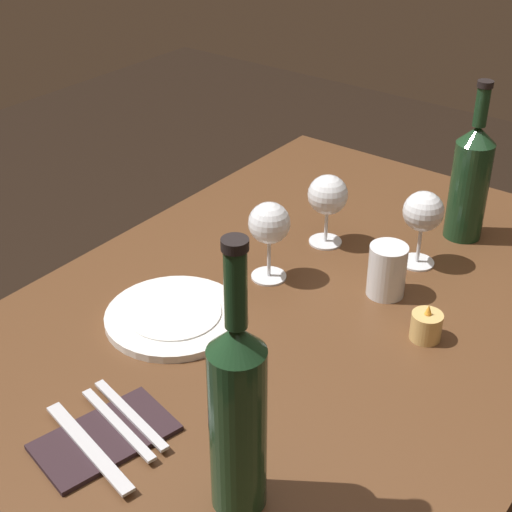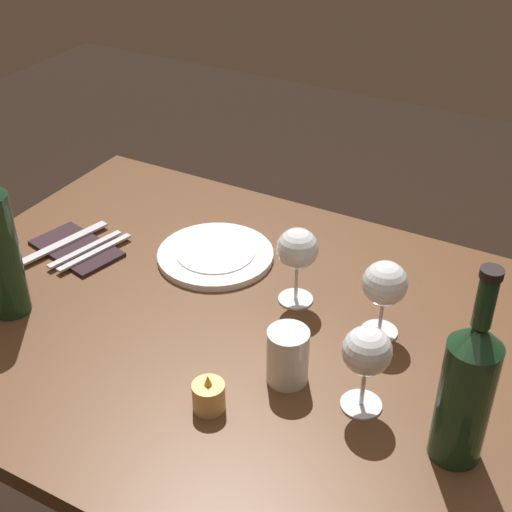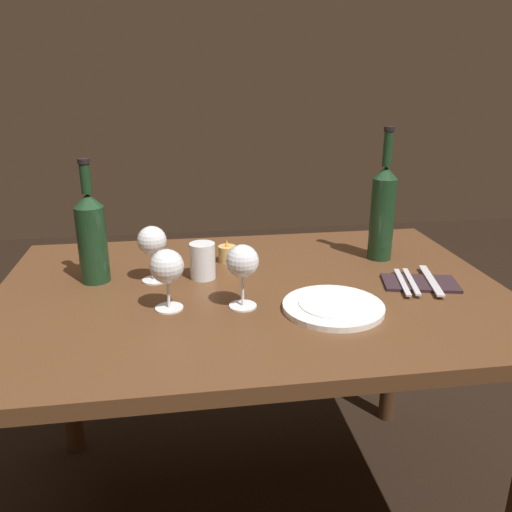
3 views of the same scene
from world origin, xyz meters
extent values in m
plane|color=black|center=(0.00, 0.00, 0.00)|extent=(6.00, 6.00, 0.00)
cube|color=#56351E|center=(0.00, 0.00, 0.72)|extent=(1.30, 0.90, 0.04)
cylinder|color=#412816|center=(-0.58, 0.38, 0.35)|extent=(0.06, 0.06, 0.70)
cylinder|color=#412816|center=(0.58, 0.38, 0.35)|extent=(0.06, 0.06, 0.70)
cylinder|color=white|center=(-0.25, 0.09, 0.74)|extent=(0.07, 0.07, 0.00)
cylinder|color=white|center=(-0.25, 0.09, 0.78)|extent=(0.01, 0.01, 0.08)
sphere|color=white|center=(-0.25, 0.09, 0.85)|extent=(0.08, 0.08, 0.08)
cylinder|color=#510A14|center=(-0.25, 0.09, 0.85)|extent=(0.06, 0.06, 0.02)
cylinder|color=white|center=(-0.21, -0.10, 0.74)|extent=(0.07, 0.07, 0.00)
cylinder|color=white|center=(-0.21, -0.10, 0.78)|extent=(0.01, 0.01, 0.07)
sphere|color=white|center=(-0.21, -0.10, 0.85)|extent=(0.08, 0.08, 0.08)
cylinder|color=#510A14|center=(-0.21, -0.10, 0.85)|extent=(0.06, 0.06, 0.03)
cylinder|color=white|center=(-0.04, -0.11, 0.74)|extent=(0.07, 0.07, 0.00)
cylinder|color=white|center=(-0.04, -0.11, 0.78)|extent=(0.01, 0.01, 0.08)
sphere|color=white|center=(-0.04, -0.11, 0.86)|extent=(0.08, 0.08, 0.08)
cylinder|color=#510A14|center=(-0.04, -0.11, 0.85)|extent=(0.06, 0.06, 0.03)
cylinder|color=#19381E|center=(-0.40, 0.11, 0.84)|extent=(0.08, 0.08, 0.20)
cone|color=#19381E|center=(-0.40, 0.11, 0.96)|extent=(0.08, 0.08, 0.03)
cylinder|color=#19381E|center=(-0.40, 0.11, 1.02)|extent=(0.03, 0.03, 0.08)
cylinder|color=black|center=(-0.40, 0.11, 1.06)|extent=(0.03, 0.03, 0.01)
cylinder|color=#19381E|center=(0.41, 0.17, 0.86)|extent=(0.07, 0.07, 0.24)
cone|color=#19381E|center=(0.41, 0.17, 1.00)|extent=(0.07, 0.07, 0.03)
cylinder|color=#19381E|center=(0.41, 0.17, 1.06)|extent=(0.03, 0.03, 0.10)
cylinder|color=black|center=(0.41, 0.17, 1.12)|extent=(0.03, 0.03, 0.01)
cylinder|color=white|center=(-0.12, 0.09, 0.79)|extent=(0.07, 0.07, 0.10)
cylinder|color=silver|center=(-0.12, 0.09, 0.78)|extent=(0.06, 0.06, 0.06)
cylinder|color=#DBB266|center=(-0.04, 0.21, 0.76)|extent=(0.05, 0.05, 0.05)
cylinder|color=white|center=(-0.04, 0.21, 0.76)|extent=(0.04, 0.04, 0.03)
cone|color=#F99E2D|center=(-0.04, 0.21, 0.80)|extent=(0.01, 0.01, 0.02)
cylinder|color=white|center=(0.17, -0.16, 0.75)|extent=(0.24, 0.24, 0.01)
cylinder|color=white|center=(0.17, -0.16, 0.76)|extent=(0.16, 0.16, 0.00)
cube|color=#2D1E23|center=(0.44, -0.05, 0.74)|extent=(0.21, 0.15, 0.01)
cube|color=silver|center=(0.41, -0.05, 0.75)|extent=(0.05, 0.18, 0.00)
cube|color=silver|center=(0.39, -0.05, 0.75)|extent=(0.05, 0.18, 0.00)
cube|color=silver|center=(0.47, -0.05, 0.75)|extent=(0.07, 0.21, 0.00)
camera|label=1|loc=(0.94, 0.60, 1.52)|focal=53.84mm
camera|label=2|loc=(-0.50, 0.88, 1.56)|focal=50.89mm
camera|label=3|loc=(-0.18, -1.23, 1.26)|focal=36.59mm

